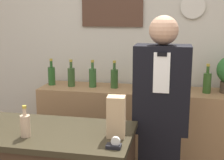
# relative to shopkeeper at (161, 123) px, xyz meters

# --- Properties ---
(back_wall) EXTENTS (5.20, 0.09, 2.70)m
(back_wall) POSITION_rel_shopkeeper_xyz_m (-0.44, 0.99, 0.52)
(back_wall) COLOR beige
(back_wall) RESTS_ON ground_plane
(back_shelf) EXTENTS (2.09, 0.46, 0.94)m
(back_shelf) POSITION_rel_shopkeeper_xyz_m (-0.24, 0.70, -0.37)
(back_shelf) COLOR #9E754C
(back_shelf) RESTS_ON ground_plane
(shopkeeper) EXTENTS (0.43, 0.27, 1.69)m
(shopkeeper) POSITION_rel_shopkeeper_xyz_m (0.00, 0.00, 0.00)
(shopkeeper) COLOR black
(shopkeeper) RESTS_ON ground_plane
(paper_bag) EXTENTS (0.12, 0.11, 0.27)m
(paper_bag) POSITION_rel_shopkeeper_xyz_m (-0.27, -0.48, 0.20)
(paper_bag) COLOR tan
(paper_bag) RESTS_ON display_counter
(tape_dispenser) EXTENTS (0.09, 0.06, 0.07)m
(tape_dispenser) POSITION_rel_shopkeeper_xyz_m (-0.24, -0.66, 0.08)
(tape_dispenser) COLOR black
(tape_dispenser) RESTS_ON display_counter
(counter_bottle_2) EXTENTS (0.07, 0.07, 0.21)m
(counter_bottle_2) POSITION_rel_shopkeeper_xyz_m (-0.85, -0.60, 0.14)
(counter_bottle_2) COLOR tan
(counter_bottle_2) RESTS_ON display_counter
(shelf_bottle_0) EXTENTS (0.08, 0.08, 0.29)m
(shelf_bottle_0) POSITION_rel_shopkeeper_xyz_m (-1.21, 0.71, 0.21)
(shelf_bottle_0) COLOR #265623
(shelf_bottle_0) RESTS_ON back_shelf
(shelf_bottle_1) EXTENTS (0.08, 0.08, 0.29)m
(shelf_bottle_1) POSITION_rel_shopkeeper_xyz_m (-0.98, 0.69, 0.21)
(shelf_bottle_1) COLOR #314F26
(shelf_bottle_1) RESTS_ON back_shelf
(shelf_bottle_2) EXTENTS (0.08, 0.08, 0.29)m
(shelf_bottle_2) POSITION_rel_shopkeeper_xyz_m (-0.75, 0.70, 0.21)
(shelf_bottle_2) COLOR #2E5829
(shelf_bottle_2) RESTS_ON back_shelf
(shelf_bottle_3) EXTENTS (0.08, 0.08, 0.29)m
(shelf_bottle_3) POSITION_rel_shopkeeper_xyz_m (-0.52, 0.71, 0.21)
(shelf_bottle_3) COLOR #2D5024
(shelf_bottle_3) RESTS_ON back_shelf
(shelf_bottle_4) EXTENTS (0.08, 0.08, 0.29)m
(shelf_bottle_4) POSITION_rel_shopkeeper_xyz_m (-0.29, 0.71, 0.21)
(shelf_bottle_4) COLOR #2B4F1D
(shelf_bottle_4) RESTS_ON back_shelf
(shelf_bottle_5) EXTENTS (0.08, 0.08, 0.29)m
(shelf_bottle_5) POSITION_rel_shopkeeper_xyz_m (-0.06, 0.69, 0.21)
(shelf_bottle_5) COLOR #2E542B
(shelf_bottle_5) RESTS_ON back_shelf
(shelf_bottle_6) EXTENTS (0.08, 0.08, 0.29)m
(shelf_bottle_6) POSITION_rel_shopkeeper_xyz_m (0.17, 0.72, 0.21)
(shelf_bottle_6) COLOR #34531E
(shelf_bottle_6) RESTS_ON back_shelf
(shelf_bottle_7) EXTENTS (0.08, 0.08, 0.29)m
(shelf_bottle_7) POSITION_rel_shopkeeper_xyz_m (0.40, 0.68, 0.21)
(shelf_bottle_7) COLOR #2F5420
(shelf_bottle_7) RESTS_ON back_shelf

